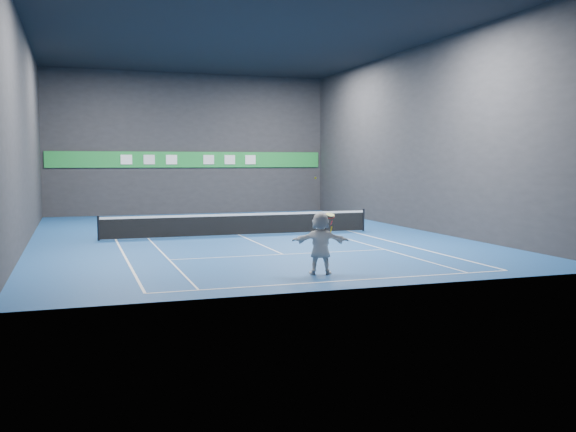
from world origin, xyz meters
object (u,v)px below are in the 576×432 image
object	(u,v)px
tennis_ball	(316,178)
tennis_racket	(330,218)
tennis_net	(240,224)
player	(320,243)

from	to	relation	value
tennis_ball	tennis_racket	size ratio (longest dim) A/B	0.10
tennis_net	tennis_racket	distance (m)	10.64
tennis_ball	tennis_racket	xyz separation A→B (m)	(0.46, -0.01, -1.19)
tennis_ball	tennis_net	distance (m)	10.83
player	tennis_racket	xyz separation A→B (m)	(0.32, 0.05, 0.75)
player	tennis_ball	size ratio (longest dim) A/B	29.51
tennis_net	tennis_ball	bearing A→B (deg)	-91.87
player	tennis_racket	distance (m)	0.82
player	tennis_net	bearing A→B (deg)	-72.20
tennis_ball	tennis_racket	bearing A→B (deg)	-1.68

